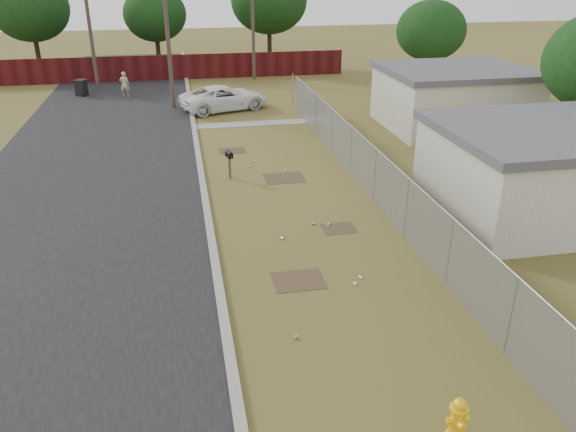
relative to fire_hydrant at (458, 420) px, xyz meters
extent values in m
plane|color=brown|center=(-0.89, 11.07, -0.45)|extent=(120.00, 120.00, 0.00)
cube|color=black|center=(-8.39, 19.07, -0.44)|extent=(9.00, 60.00, 0.02)
cube|color=#A2A097|center=(-3.89, 19.07, -0.39)|extent=(0.25, 60.00, 0.12)
cube|color=#A2A097|center=(-0.89, 22.57, -0.43)|extent=(6.20, 1.00, 0.03)
cylinder|color=gray|center=(2.21, 2.07, 0.55)|extent=(0.06, 0.06, 2.00)
cylinder|color=gray|center=(2.21, 5.07, 0.55)|extent=(0.06, 0.06, 2.00)
cylinder|color=gray|center=(2.21, 8.07, 0.55)|extent=(0.06, 0.06, 2.00)
cylinder|color=gray|center=(2.21, 11.07, 0.55)|extent=(0.06, 0.06, 2.00)
cylinder|color=gray|center=(2.21, 14.07, 0.55)|extent=(0.06, 0.06, 2.00)
cylinder|color=gray|center=(2.21, 17.07, 0.55)|extent=(0.06, 0.06, 2.00)
cylinder|color=gray|center=(2.21, 20.07, 0.55)|extent=(0.06, 0.06, 2.00)
cylinder|color=gray|center=(2.21, 23.07, 0.55)|extent=(0.06, 0.06, 2.00)
cylinder|color=gray|center=(2.21, 26.07, 0.55)|extent=(0.06, 0.06, 2.00)
cylinder|color=gray|center=(2.21, 12.07, 1.55)|extent=(0.04, 26.00, 0.04)
cube|color=gray|center=(2.21, 12.07, 0.55)|extent=(0.01, 26.00, 2.00)
cube|color=black|center=(2.27, 12.07, -0.15)|extent=(0.03, 26.00, 0.60)
cube|color=#480F12|center=(-6.89, 36.07, 0.45)|extent=(30.00, 0.12, 1.80)
cylinder|color=#4F4134|center=(-4.89, 27.07, 4.05)|extent=(0.24, 0.24, 9.00)
cylinder|color=#4F4134|center=(-9.89, 33.07, 4.05)|extent=(0.24, 0.24, 9.00)
cylinder|color=#4F4134|center=(1.11, 35.07, 4.05)|extent=(0.24, 0.24, 9.00)
cube|color=beige|center=(8.11, 9.07, 0.95)|extent=(8.00, 6.00, 2.80)
cube|color=#4F4F54|center=(8.11, 9.07, 2.50)|extent=(8.32, 6.24, 0.30)
cube|color=beige|center=(9.61, 20.07, 0.95)|extent=(7.00, 6.00, 2.80)
cube|color=#4F4F54|center=(9.61, 20.07, 2.50)|extent=(7.28, 6.24, 0.30)
cylinder|color=black|center=(-14.89, 40.07, 1.20)|extent=(0.36, 0.36, 3.30)
ellipsoid|color=black|center=(-14.89, 40.07, 4.43)|extent=(5.70, 5.70, 4.84)
cylinder|color=black|center=(-5.89, 41.07, 0.98)|extent=(0.36, 0.36, 2.86)
ellipsoid|color=black|center=(-5.89, 41.07, 3.78)|extent=(4.94, 4.94, 4.20)
cylinder|color=black|center=(3.11, 40.07, 1.31)|extent=(0.36, 0.36, 3.52)
ellipsoid|color=black|center=(3.11, 40.07, 4.75)|extent=(6.08, 6.08, 5.17)
cylinder|color=black|center=(12.11, 29.07, 0.87)|extent=(0.36, 0.36, 2.64)
ellipsoid|color=black|center=(12.11, 29.07, 3.45)|extent=(4.56, 4.56, 3.88)
cylinder|color=yellow|center=(0.00, 0.01, -0.08)|extent=(0.27, 0.27, 0.66)
cylinder|color=yellow|center=(0.00, 0.01, 0.25)|extent=(0.35, 0.35, 0.06)
sphere|color=yellow|center=(0.00, 0.01, 0.34)|extent=(0.26, 0.26, 0.26)
cylinder|color=yellow|center=(0.00, 0.01, 0.48)|extent=(0.05, 0.05, 0.07)
cylinder|color=yellow|center=(-0.16, 0.00, 0.00)|extent=(0.11, 0.13, 0.12)
cylinder|color=yellow|center=(0.16, 0.01, 0.00)|extent=(0.11, 0.13, 0.12)
cylinder|color=yellow|center=(0.00, -0.15, 0.00)|extent=(0.16, 0.14, 0.16)
cube|color=brown|center=(-2.75, 14.46, 0.03)|extent=(0.11, 0.11, 0.96)
cube|color=black|center=(-2.75, 14.46, 0.54)|extent=(0.30, 0.49, 0.17)
cylinder|color=black|center=(-2.75, 14.46, 0.63)|extent=(0.30, 0.49, 0.17)
cube|color=red|center=(-2.68, 14.22, 0.54)|extent=(0.03, 0.04, 0.10)
imported|color=white|center=(-1.91, 26.06, 0.27)|extent=(5.64, 3.94, 1.43)
imported|color=#BEAE8B|center=(-7.92, 30.79, 0.36)|extent=(0.61, 0.42, 1.62)
cube|color=black|center=(-10.77, 31.74, 0.04)|extent=(0.80, 0.80, 0.98)
cube|color=black|center=(-10.77, 31.74, 0.55)|extent=(0.88, 0.88, 0.08)
cylinder|color=black|center=(-10.61, 31.34, -0.35)|extent=(0.13, 0.21, 0.20)
cylinder|color=silver|center=(0.04, 5.85, -0.41)|extent=(0.09, 0.11, 0.07)
cylinder|color=#BABABF|center=(-1.66, 8.66, -0.41)|extent=(0.10, 0.12, 0.07)
cylinder|color=silver|center=(0.04, 9.37, -0.41)|extent=(0.10, 0.12, 0.07)
cylinder|color=#BABABF|center=(-2.30, 3.52, -0.41)|extent=(0.12, 0.12, 0.07)
cylinder|color=silver|center=(-0.38, 14.93, -0.41)|extent=(0.11, 0.12, 0.07)
cylinder|color=#BABABF|center=(-0.44, 9.55, -0.41)|extent=(0.10, 0.07, 0.07)
cylinder|color=#BABABF|center=(-1.80, 15.64, -0.41)|extent=(0.12, 0.12, 0.07)
cylinder|color=silver|center=(-0.20, 5.56, -0.41)|extent=(0.10, 0.12, 0.07)
camera|label=1|loc=(-4.54, -7.04, 7.65)|focal=35.00mm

